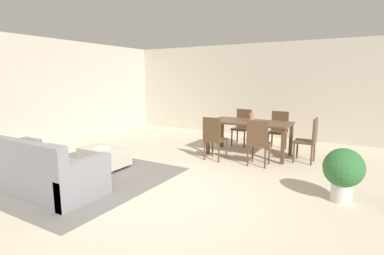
% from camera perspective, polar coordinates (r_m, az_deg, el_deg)
% --- Properties ---
extents(ground_plane, '(10.80, 10.80, 0.00)m').
position_cam_1_polar(ground_plane, '(4.57, -4.40, -12.47)').
color(ground_plane, beige).
extents(wall_back, '(9.00, 0.12, 2.70)m').
position_cam_1_polar(wall_back, '(8.82, 14.29, 6.99)').
color(wall_back, '#BCB2A0').
rests_on(wall_back, ground_plane).
extents(wall_left, '(0.12, 11.00, 2.70)m').
position_cam_1_polar(wall_left, '(7.98, -30.13, 5.73)').
color(wall_left, '#BCB2A0').
rests_on(wall_left, ground_plane).
extents(area_rug, '(3.00, 2.80, 0.01)m').
position_cam_1_polar(area_rug, '(5.60, -21.62, -8.86)').
color(area_rug, slate).
rests_on(area_rug, ground_plane).
extents(couch, '(2.21, 0.87, 0.86)m').
position_cam_1_polar(couch, '(5.16, -28.08, -7.54)').
color(couch, gray).
rests_on(couch, ground_plane).
extents(ottoman_table, '(0.92, 0.55, 0.39)m').
position_cam_1_polar(ottoman_table, '(5.93, -16.72, -5.38)').
color(ottoman_table, '#B7AD9E').
rests_on(ottoman_table, ground_plane).
extents(dining_table, '(1.80, 0.89, 0.76)m').
position_cam_1_polar(dining_table, '(6.66, 11.13, 0.43)').
color(dining_table, '#513823').
rests_on(dining_table, ground_plane).
extents(dining_chair_near_left, '(0.42, 0.42, 0.92)m').
position_cam_1_polar(dining_chair_near_left, '(6.10, 4.26, -1.69)').
color(dining_chair_near_left, '#513823').
rests_on(dining_chair_near_left, ground_plane).
extents(dining_chair_near_right, '(0.42, 0.42, 0.92)m').
position_cam_1_polar(dining_chair_near_right, '(5.83, 12.77, -2.45)').
color(dining_chair_near_right, '#513823').
rests_on(dining_chair_near_right, ground_plane).
extents(dining_chair_far_left, '(0.42, 0.42, 0.92)m').
position_cam_1_polar(dining_chair_far_left, '(7.62, 9.79, 0.48)').
color(dining_chair_far_left, '#513823').
rests_on(dining_chair_far_left, ground_plane).
extents(dining_chair_far_right, '(0.41, 0.41, 0.92)m').
position_cam_1_polar(dining_chair_far_right, '(7.35, 16.52, -0.12)').
color(dining_chair_far_right, '#513823').
rests_on(dining_chair_far_right, ground_plane).
extents(dining_chair_head_east, '(0.41, 0.41, 0.92)m').
position_cam_1_polar(dining_chair_head_east, '(6.38, 21.92, -1.87)').
color(dining_chair_head_east, '#513823').
rests_on(dining_chair_head_east, ground_plane).
extents(vase_centerpiece, '(0.11, 0.11, 0.18)m').
position_cam_1_polar(vase_centerpiece, '(6.66, 11.49, 1.99)').
color(vase_centerpiece, '#B26659').
rests_on(vase_centerpiece, dining_table).
extents(book_on_ottoman, '(0.30, 0.25, 0.03)m').
position_cam_1_polar(book_on_ottoman, '(5.85, -17.18, -3.80)').
color(book_on_ottoman, silver).
rests_on(book_on_ottoman, ottoman_table).
extents(potted_plant, '(0.54, 0.54, 0.76)m').
position_cam_1_polar(potted_plant, '(4.60, 27.40, -7.46)').
color(potted_plant, beige).
rests_on(potted_plant, ground_plane).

